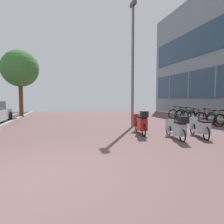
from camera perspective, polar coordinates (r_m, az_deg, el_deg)
ground at (r=4.09m, az=-5.22°, el=-18.27°), size 21.00×40.00×0.13m
bicycle_rack_05 at (r=12.75m, az=28.51°, el=-1.84°), size 1.30×0.48×0.93m
bicycle_rack_06 at (r=13.30m, az=26.32°, el=-1.46°), size 1.40×0.48×0.99m
bicycle_rack_07 at (r=13.73m, az=23.60°, el=-1.27°), size 1.33×0.48×0.95m
bicycle_rack_08 at (r=14.30m, az=21.65°, el=-0.93°), size 1.40×0.48×1.03m
bicycle_rack_09 at (r=14.97m, az=20.33°, el=-0.72°), size 1.40×0.48×0.99m
bicycle_rack_10 at (r=15.57m, az=18.69°, el=-0.48°), size 1.38×0.48×1.02m
scooter_near at (r=8.25m, az=24.85°, el=-4.29°), size 0.75×1.75×0.81m
scooter_mid at (r=7.55m, az=18.96°, el=-4.60°), size 0.61×1.71×0.94m
scooter_far at (r=8.23m, az=8.64°, el=-3.38°), size 0.63×1.88×1.05m
lamp_post at (r=10.42m, az=6.17°, el=15.20°), size 0.20×0.52×6.44m
street_tree at (r=17.48m, az=-25.66°, el=11.53°), size 2.93×2.93×5.41m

